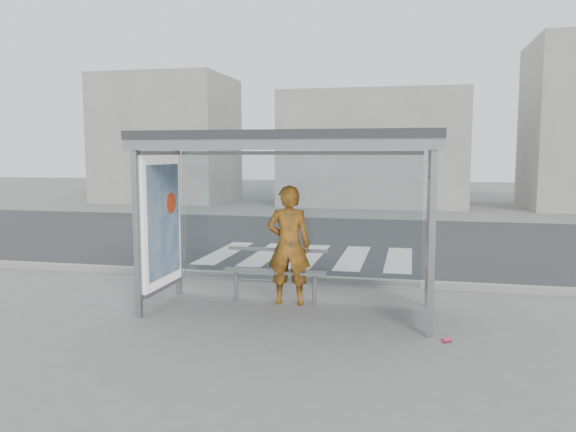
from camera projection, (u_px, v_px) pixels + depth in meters
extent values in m
plane|color=slate|center=(287.00, 312.00, 8.21)|extent=(80.00, 80.00, 0.00)
cube|color=#2B2B2E|center=(344.00, 240.00, 15.00)|extent=(30.00, 10.00, 0.01)
cube|color=gray|center=(311.00, 279.00, 10.10)|extent=(30.00, 0.18, 0.12)
cube|color=silver|center=(225.00, 253.00, 13.12)|extent=(0.55, 3.00, 0.00)
cube|color=silver|center=(266.00, 254.00, 12.90)|extent=(0.55, 3.00, 0.00)
cube|color=silver|center=(309.00, 256.00, 12.69)|extent=(0.55, 3.00, 0.00)
cube|color=silver|center=(353.00, 258.00, 12.47)|extent=(0.55, 3.00, 0.00)
cube|color=silver|center=(399.00, 260.00, 12.26)|extent=(0.55, 3.00, 0.00)
cube|color=gray|center=(137.00, 230.00, 7.82)|extent=(0.08, 0.08, 2.50)
cube|color=gray|center=(432.00, 239.00, 6.96)|extent=(0.08, 0.08, 2.50)
cube|color=gray|center=(178.00, 219.00, 9.18)|extent=(0.08, 0.08, 2.50)
cube|color=gray|center=(429.00, 225.00, 8.32)|extent=(0.08, 0.08, 2.50)
cube|color=#2D2D30|center=(287.00, 136.00, 7.93)|extent=(4.25, 1.65, 0.12)
cube|color=gray|center=(275.00, 143.00, 7.20)|extent=(4.25, 0.06, 0.18)
cube|color=white|center=(297.00, 219.00, 8.75)|extent=(3.80, 0.02, 2.00)
cube|color=white|center=(159.00, 221.00, 8.50)|extent=(0.15, 1.25, 2.00)
cube|color=#2D69A4|center=(164.00, 221.00, 8.48)|extent=(0.01, 1.10, 1.70)
cylinder|color=red|center=(171.00, 203.00, 8.69)|extent=(0.02, 0.32, 0.32)
cube|color=white|center=(431.00, 228.00, 7.64)|extent=(0.03, 1.25, 2.00)
cube|color=beige|center=(428.00, 220.00, 7.68)|extent=(0.03, 0.86, 1.16)
cube|color=gray|center=(168.00, 139.00, 27.49)|extent=(6.00, 5.00, 6.00)
cube|color=gray|center=(374.00, 149.00, 25.40)|extent=(8.00, 5.00, 5.00)
imported|color=orange|center=(289.00, 245.00, 8.57)|extent=(0.71, 0.50, 1.84)
cube|color=slate|center=(275.00, 272.00, 8.68)|extent=(1.61, 0.20, 0.04)
cylinder|color=slate|center=(236.00, 286.00, 8.84)|extent=(0.06, 0.06, 0.47)
cylinder|color=slate|center=(314.00, 290.00, 8.57)|extent=(0.06, 0.06, 0.47)
cube|color=slate|center=(277.00, 250.00, 8.83)|extent=(1.61, 0.04, 0.05)
cylinder|color=#E24263|center=(447.00, 340.00, 6.89)|extent=(0.13, 0.11, 0.06)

